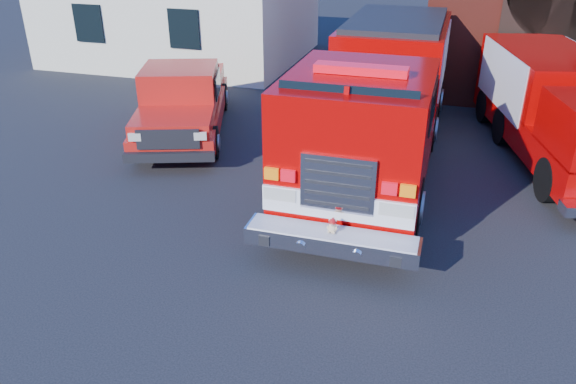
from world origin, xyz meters
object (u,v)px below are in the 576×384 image
(fire_engine, at_px, (380,98))
(pickup_truck, at_px, (183,101))
(secondary_truck, at_px, (559,106))
(side_building, at_px, (183,5))

(fire_engine, bearing_deg, pickup_truck, 175.54)
(secondary_truck, bearing_deg, side_building, 151.70)
(secondary_truck, bearing_deg, fire_engine, -159.84)
(side_building, height_order, fire_engine, side_building)
(fire_engine, bearing_deg, side_building, 136.90)
(side_building, bearing_deg, fire_engine, -43.10)
(pickup_truck, relative_size, secondary_truck, 0.81)
(fire_engine, relative_size, pickup_truck, 1.62)
(side_building, xyz_separation_m, pickup_truck, (4.23, -8.82, -1.26))
(fire_engine, distance_m, pickup_truck, 5.72)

